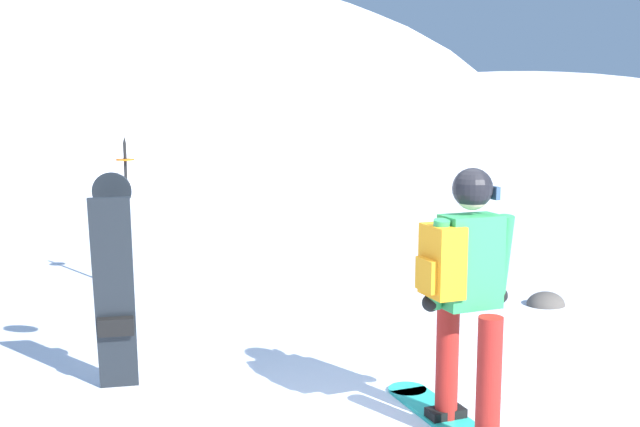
{
  "coord_description": "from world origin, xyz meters",
  "views": [
    {
      "loc": [
        -1.31,
        -4.16,
        2.12
      ],
      "look_at": [
        0.21,
        3.13,
        1.0
      ],
      "focal_mm": 42.52,
      "sensor_mm": 36.0,
      "label": 1
    }
  ],
  "objects": [
    {
      "name": "ridge_peak_main",
      "position": [
        -4.94,
        31.29,
        0.0
      ],
      "size": [
        38.94,
        35.04,
        15.56
      ],
      "color": "silver",
      "rests_on": "ground"
    },
    {
      "name": "ridge_peak_far",
      "position": [
        20.04,
        39.4,
        0.0
      ],
      "size": [
        30.18,
        27.16,
        7.63
      ],
      "color": "silver",
      "rests_on": "ground"
    },
    {
      "name": "snowboarder_main",
      "position": [
        0.51,
        0.12,
        0.92
      ],
      "size": [
        0.64,
        1.82,
        1.71
      ],
      "color": "#23B7A3",
      "rests_on": "ground"
    },
    {
      "name": "spare_snowboard",
      "position": [
        -1.67,
        1.27,
        0.82
      ],
      "size": [
        0.28,
        0.44,
        1.61
      ],
      "color": "black",
      "rests_on": "ground"
    },
    {
      "name": "piste_marker_far",
      "position": [
        -1.7,
        4.31,
        1.0
      ],
      "size": [
        0.2,
        0.2,
        1.74
      ],
      "color": "black",
      "rests_on": "ground"
    },
    {
      "name": "rock_dark",
      "position": [
        2.57,
        2.86,
        0.0
      ],
      "size": [
        0.4,
        0.34,
        0.28
      ],
      "color": "#4C4742",
      "rests_on": "ground"
    }
  ]
}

